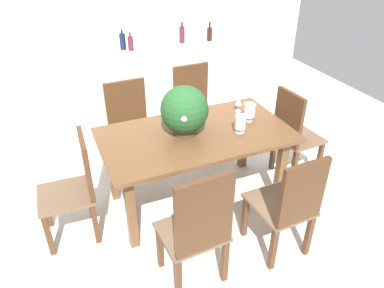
{
  "coord_description": "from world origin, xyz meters",
  "views": [
    {
      "loc": [
        -1.16,
        -2.87,
        2.41
      ],
      "look_at": [
        0.01,
        -0.15,
        0.58
      ],
      "focal_mm": 34.55,
      "sensor_mm": 36.0,
      "label": 1
    }
  ],
  "objects_px": {
    "wine_glass": "(239,102)",
    "chair_far_left": "(130,121)",
    "chair_far_right": "(194,106)",
    "kitchen_counter": "(171,79)",
    "chair_head_end": "(77,184)",
    "flower_centerpiece": "(184,111)",
    "dining_table": "(196,143)",
    "wine_bottle_tall": "(182,34)",
    "chair_foot_end": "(293,132)",
    "wine_bottle_amber": "(123,41)",
    "crystal_vase_left": "(240,122)",
    "chair_near_left": "(198,228)",
    "wine_bottle_clear": "(131,43)",
    "wine_bottle_dark": "(210,34)",
    "chair_near_right": "(289,204)",
    "crystal_vase_center_near": "(249,111)"
  },
  "relations": [
    {
      "from": "chair_far_right",
      "to": "chair_near_left",
      "type": "bearing_deg",
      "value": -113.85
    },
    {
      "from": "chair_head_end",
      "to": "flower_centerpiece",
      "type": "distance_m",
      "value": 1.09
    },
    {
      "from": "wine_glass",
      "to": "chair_far_right",
      "type": "bearing_deg",
      "value": 105.11
    },
    {
      "from": "chair_near_right",
      "to": "crystal_vase_center_near",
      "type": "bearing_deg",
      "value": -102.39
    },
    {
      "from": "chair_far_right",
      "to": "wine_bottle_dark",
      "type": "distance_m",
      "value": 1.43
    },
    {
      "from": "chair_far_right",
      "to": "kitchen_counter",
      "type": "height_order",
      "value": "chair_far_right"
    },
    {
      "from": "wine_bottle_tall",
      "to": "wine_bottle_dark",
      "type": "height_order",
      "value": "wine_bottle_tall"
    },
    {
      "from": "crystal_vase_center_near",
      "to": "wine_bottle_tall",
      "type": "distance_m",
      "value": 2.1
    },
    {
      "from": "chair_foot_end",
      "to": "chair_far_right",
      "type": "bearing_deg",
      "value": 33.43
    },
    {
      "from": "flower_centerpiece",
      "to": "wine_bottle_clear",
      "type": "xyz_separation_m",
      "value": [
        0.07,
        2.02,
        0.03
      ]
    },
    {
      "from": "chair_near_left",
      "to": "wine_bottle_dark",
      "type": "bearing_deg",
      "value": -119.86
    },
    {
      "from": "crystal_vase_left",
      "to": "chair_near_left",
      "type": "bearing_deg",
      "value": -134.15
    },
    {
      "from": "kitchen_counter",
      "to": "wine_bottle_tall",
      "type": "distance_m",
      "value": 0.63
    },
    {
      "from": "chair_near_left",
      "to": "chair_head_end",
      "type": "relative_size",
      "value": 1.1
    },
    {
      "from": "flower_centerpiece",
      "to": "wine_glass",
      "type": "xyz_separation_m",
      "value": [
        0.66,
        0.21,
        -0.13
      ]
    },
    {
      "from": "wine_bottle_clear",
      "to": "crystal_vase_left",
      "type": "bearing_deg",
      "value": -79.89
    },
    {
      "from": "wine_glass",
      "to": "chair_far_left",
      "type": "bearing_deg",
      "value": 145.03
    },
    {
      "from": "wine_glass",
      "to": "chair_head_end",
      "type": "bearing_deg",
      "value": -171.6
    },
    {
      "from": "chair_near_left",
      "to": "crystal_vase_left",
      "type": "distance_m",
      "value": 1.11
    },
    {
      "from": "crystal_vase_left",
      "to": "kitchen_counter",
      "type": "height_order",
      "value": "crystal_vase_left"
    },
    {
      "from": "flower_centerpiece",
      "to": "wine_bottle_tall",
      "type": "distance_m",
      "value": 2.23
    },
    {
      "from": "wine_glass",
      "to": "wine_bottle_dark",
      "type": "height_order",
      "value": "wine_bottle_dark"
    },
    {
      "from": "chair_foot_end",
      "to": "wine_bottle_clear",
      "type": "xyz_separation_m",
      "value": [
        -1.11,
        2.06,
        0.48
      ]
    },
    {
      "from": "chair_near_right",
      "to": "wine_bottle_clear",
      "type": "bearing_deg",
      "value": -84.3
    },
    {
      "from": "flower_centerpiece",
      "to": "kitchen_counter",
      "type": "xyz_separation_m",
      "value": [
        0.6,
        1.97,
        -0.53
      ]
    },
    {
      "from": "dining_table",
      "to": "chair_far_right",
      "type": "relative_size",
      "value": 1.68
    },
    {
      "from": "chair_head_end",
      "to": "wine_bottle_tall",
      "type": "bearing_deg",
      "value": 141.91
    },
    {
      "from": "chair_near_left",
      "to": "chair_head_end",
      "type": "xyz_separation_m",
      "value": [
        -0.7,
        0.9,
        -0.05
      ]
    },
    {
      "from": "chair_foot_end",
      "to": "crystal_vase_left",
      "type": "bearing_deg",
      "value": 96.3
    },
    {
      "from": "wine_glass",
      "to": "wine_bottle_amber",
      "type": "height_order",
      "value": "wine_bottle_amber"
    },
    {
      "from": "chair_foot_end",
      "to": "chair_far_left",
      "type": "xyz_separation_m",
      "value": [
        -1.47,
        0.91,
        -0.01
      ]
    },
    {
      "from": "chair_head_end",
      "to": "chair_far_left",
      "type": "bearing_deg",
      "value": 144.85
    },
    {
      "from": "flower_centerpiece",
      "to": "crystal_vase_left",
      "type": "relative_size",
      "value": 2.67
    },
    {
      "from": "dining_table",
      "to": "wine_bottle_tall",
      "type": "distance_m",
      "value": 2.26
    },
    {
      "from": "chair_near_right",
      "to": "kitchen_counter",
      "type": "xyz_separation_m",
      "value": [
        0.11,
        2.91,
        -0.07
      ]
    },
    {
      "from": "chair_near_left",
      "to": "chair_foot_end",
      "type": "xyz_separation_m",
      "value": [
        1.46,
        0.9,
        -0.03
      ]
    },
    {
      "from": "flower_centerpiece",
      "to": "crystal_vase_left",
      "type": "distance_m",
      "value": 0.51
    },
    {
      "from": "chair_far_right",
      "to": "chair_foot_end",
      "type": "bearing_deg",
      "value": -53.8
    },
    {
      "from": "flower_centerpiece",
      "to": "wine_bottle_dark",
      "type": "relative_size",
      "value": 1.72
    },
    {
      "from": "wine_bottle_amber",
      "to": "crystal_vase_center_near",
      "type": "bearing_deg",
      "value": -72.64
    },
    {
      "from": "chair_near_right",
      "to": "crystal_vase_center_near",
      "type": "distance_m",
      "value": 1.01
    },
    {
      "from": "chair_far_right",
      "to": "wine_glass",
      "type": "bearing_deg",
      "value": -76.1
    },
    {
      "from": "chair_far_left",
      "to": "chair_far_right",
      "type": "xyz_separation_m",
      "value": [
        0.77,
        0.01,
        0.02
      ]
    },
    {
      "from": "chair_foot_end",
      "to": "wine_glass",
      "type": "bearing_deg",
      "value": 60.8
    },
    {
      "from": "wine_glass",
      "to": "wine_bottle_amber",
      "type": "bearing_deg",
      "value": 109.4
    },
    {
      "from": "crystal_vase_left",
      "to": "wine_bottle_amber",
      "type": "bearing_deg",
      "value": 101.78
    },
    {
      "from": "chair_far_right",
      "to": "wine_bottle_amber",
      "type": "relative_size",
      "value": 3.93
    },
    {
      "from": "chair_foot_end",
      "to": "crystal_vase_left",
      "type": "xyz_separation_m",
      "value": [
        -0.72,
        -0.13,
        0.32
      ]
    },
    {
      "from": "dining_table",
      "to": "chair_head_end",
      "type": "height_order",
      "value": "chair_head_end"
    },
    {
      "from": "crystal_vase_left",
      "to": "wine_bottle_clear",
      "type": "height_order",
      "value": "wine_bottle_clear"
    }
  ]
}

